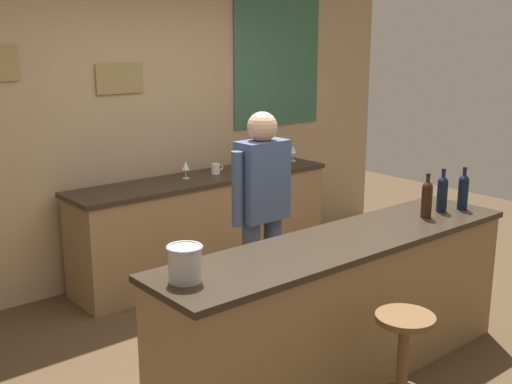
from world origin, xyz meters
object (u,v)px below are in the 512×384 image
(bar_stool, at_px, (403,353))
(wine_glass_a, at_px, (186,166))
(wine_glass_b, at_px, (254,155))
(coffee_mug, at_px, (216,169))
(bartender, at_px, (262,208))
(ice_bucket, at_px, (185,263))
(wine_bottle_b, at_px, (442,193))
(wine_bottle_a, at_px, (427,198))
(wine_bottle_c, at_px, (463,191))
(wine_glass_d, at_px, (293,150))
(wine_glass_c, at_px, (271,152))

(bar_stool, height_order, wine_glass_a, wine_glass_a)
(wine_glass_b, bearing_deg, wine_glass_a, -178.94)
(coffee_mug, bearing_deg, bar_stool, -105.19)
(bar_stool, distance_m, wine_glass_a, 2.78)
(bartender, distance_m, ice_bucket, 1.38)
(ice_bucket, distance_m, coffee_mug, 2.64)
(wine_glass_b, bearing_deg, wine_bottle_b, -91.14)
(bar_stool, height_order, wine_bottle_a, wine_bottle_a)
(wine_bottle_c, height_order, coffee_mug, wine_bottle_c)
(bar_stool, bearing_deg, bartender, 82.05)
(wine_bottle_b, bearing_deg, bar_stool, -152.86)
(wine_bottle_c, bearing_deg, wine_bottle_a, 174.08)
(ice_bucket, bearing_deg, wine_glass_d, 37.62)
(wine_glass_d, bearing_deg, coffee_mug, 179.66)
(wine_glass_a, bearing_deg, wine_glass_d, -0.70)
(bartender, xyz_separation_m, wine_glass_a, (0.21, 1.28, 0.07))
(bartender, bearing_deg, ice_bucket, -146.55)
(wine_bottle_c, distance_m, wine_glass_c, 2.23)
(ice_bucket, relative_size, wine_glass_b, 1.21)
(wine_bottle_c, distance_m, wine_glass_d, 2.18)
(wine_glass_c, bearing_deg, wine_glass_b, -170.04)
(wine_bottle_a, relative_size, coffee_mug, 2.45)
(bartender, height_order, coffee_mug, bartender)
(bartender, xyz_separation_m, wine_glass_c, (1.25, 1.34, 0.07))
(wine_bottle_b, xyz_separation_m, wine_glass_c, (0.30, 2.16, -0.05))
(wine_glass_a, xyz_separation_m, wine_glass_b, (0.79, 0.01, 0.00))
(wine_glass_a, relative_size, wine_glass_c, 1.00)
(wine_bottle_a, bearing_deg, ice_bucket, 177.62)
(bar_stool, bearing_deg, ice_bucket, 145.92)
(wine_bottle_a, distance_m, ice_bucket, 1.90)
(wine_glass_b, distance_m, wine_glass_d, 0.48)
(wine_glass_a, distance_m, wine_glass_d, 1.27)
(wine_bottle_c, bearing_deg, wine_glass_d, 80.40)
(wine_glass_a, bearing_deg, wine_glass_b, 1.06)
(bar_stool, bearing_deg, wine_bottle_b, 27.14)
(wine_glass_d, xyz_separation_m, coffee_mug, (-0.95, 0.01, -0.06))
(ice_bucket, bearing_deg, wine_glass_c, 41.18)
(coffee_mug, bearing_deg, wine_bottle_c, -74.77)
(coffee_mug, bearing_deg, wine_glass_c, 5.47)
(wine_bottle_b, distance_m, coffee_mug, 2.14)
(ice_bucket, height_order, wine_glass_d, ice_bucket)
(bar_stool, xyz_separation_m, wine_glass_a, (0.41, 2.69, 0.55))
(wine_bottle_c, relative_size, wine_glass_d, 1.97)
(bar_stool, relative_size, wine_glass_c, 4.39)
(bar_stool, bearing_deg, wine_glass_b, 66.18)
(wine_bottle_a, height_order, wine_glass_c, wine_bottle_a)
(ice_bucket, bearing_deg, wine_glass_a, 56.26)
(bar_stool, bearing_deg, wine_glass_c, 62.21)
(wine_bottle_c, bearing_deg, wine_bottle_b, 159.14)
(wine_bottle_c, bearing_deg, wine_glass_b, 93.14)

